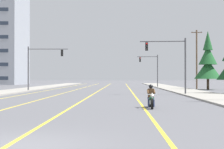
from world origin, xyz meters
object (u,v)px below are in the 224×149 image
Objects in this scene: utility_pole_right_far at (197,58)px; motorcycle_with_rider at (151,99)px; traffic_signal_near_right at (172,57)px; traffic_signal_near_left at (40,61)px; conifer_tree_right_verge_far at (208,63)px; traffic_signal_mid_right at (152,66)px.

motorcycle_with_rider is at bearing -107.02° from utility_pole_right_far.
traffic_signal_near_right is 19.37m from traffic_signal_near_left.
traffic_signal_near_left is at bearing 150.43° from traffic_signal_near_right.
conifer_tree_right_verge_far is (0.89, -3.66, -0.89)m from utility_pole_right_far.
utility_pole_right_far is at bearing 72.98° from motorcycle_with_rider.
traffic_signal_near_left is (-16.85, 9.56, 0.04)m from traffic_signal_near_right.
traffic_signal_near_right is 1.00× the size of traffic_signal_near_left.
motorcycle_with_rider is 28.78m from traffic_signal_near_left.
traffic_signal_near_right reaches higher than motorcycle_with_rider.
motorcycle_with_rider is at bearing -95.28° from traffic_signal_mid_right.
traffic_signal_mid_right is at bearing 45.57° from traffic_signal_near_left.
conifer_tree_right_verge_far is at bearing -57.09° from traffic_signal_mid_right.
traffic_signal_near_left is 1.00× the size of traffic_signal_mid_right.
traffic_signal_near_right is at bearing -29.57° from traffic_signal_near_left.
traffic_signal_near_left reaches higher than motorcycle_with_rider.
utility_pole_right_far reaches higher than motorcycle_with_rider.
traffic_signal_near_left is at bearing -134.43° from traffic_signal_mid_right.
motorcycle_with_rider is 0.35× the size of traffic_signal_near_right.
traffic_signal_mid_right is at bearing 84.72° from motorcycle_with_rider.
traffic_signal_near_left is at bearing 117.40° from motorcycle_with_rider.
utility_pole_right_far is (6.94, 18.95, 0.94)m from traffic_signal_near_right.
motorcycle_with_rider is 0.22× the size of utility_pole_right_far.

